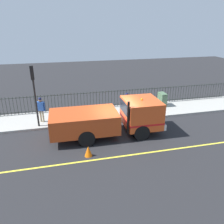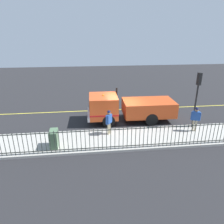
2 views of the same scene
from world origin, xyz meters
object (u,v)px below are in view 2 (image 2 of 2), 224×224
Objects in this scene: pedestrian_distant at (196,117)px; traffic_cone at (142,107)px; traffic_light_near at (198,90)px; utility_cabinet at (54,139)px; work_truck at (124,107)px; worker_standing at (109,120)px.

pedestrian_distant is 3.07× the size of traffic_cone.
traffic_light_near is 3.74× the size of utility_cabinet.
utility_cabinet is at bearing 30.23° from pedestrian_distant.
traffic_light_near is (2.07, 4.75, 1.80)m from work_truck.
work_truck is 6.29m from utility_cabinet.
worker_standing is at bearing -37.33° from traffic_cone.
utility_cabinet reaches higher than traffic_cone.
traffic_cone is (-4.61, 3.52, -0.92)m from worker_standing.
work_truck reaches higher than utility_cabinet.
worker_standing is 1.61× the size of utility_cabinet.
work_truck is 11.98× the size of traffic_cone.
work_truck is 3.90× the size of pedestrian_distant.
traffic_light_near is 10.17m from utility_cabinet.
traffic_light_near is at bearing -112.56° from work_truck.
utility_cabinet is 1.87× the size of traffic_cone.
pedestrian_distant is 5.55m from traffic_cone.
traffic_cone is at bearing -0.32° from worker_standing.
pedestrian_distant is at bearing 157.86° from traffic_light_near.
work_truck reaches higher than worker_standing.
pedestrian_distant is 9.62m from utility_cabinet.
pedestrian_distant reaches higher than worker_standing.
pedestrian_distant is at bearing 27.64° from traffic_cone.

